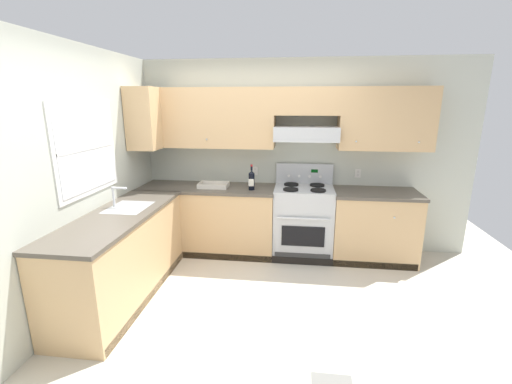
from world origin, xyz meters
The scene contains 8 objects.
ground_plane centered at (0.00, 0.00, 0.00)m, with size 7.04×7.04×0.00m, color beige.
wall_back centered at (0.41, 1.53, 1.48)m, with size 4.68×0.57×2.55m.
wall_left centered at (-1.59, 0.23, 1.34)m, with size 0.47×4.00×2.55m.
counter_back_run centered at (0.16, 1.24, 0.45)m, with size 3.60×0.65×0.91m.
counter_left_run centered at (-1.24, 0.00, 0.46)m, with size 0.63×1.91×1.13m.
stove centered at (0.63, 1.25, 0.48)m, with size 0.76×0.62×1.20m.
wine_bottle centered at (-0.04, 1.15, 1.04)m, with size 0.08×0.08×0.33m.
bowl centered at (-0.56, 1.22, 0.93)m, with size 0.39×0.25×0.06m.
Camera 1 is at (0.54, -3.07, 1.99)m, focal length 24.02 mm.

